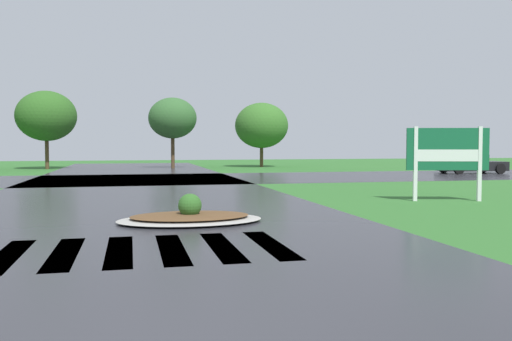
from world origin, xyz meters
name	(u,v)px	position (x,y,z in m)	size (l,w,h in m)	color
asphalt_roadway	(141,215)	(0.00, 10.00, 0.00)	(10.83, 80.00, 0.01)	#2B2B30
asphalt_cross_road	(135,179)	(0.00, 25.00, 0.00)	(90.00, 9.75, 0.01)	#2B2B30
crosswalk_stripes	(146,250)	(0.00, 5.31, 0.00)	(4.95, 2.95, 0.01)	white
estate_billboard	(448,153)	(9.81, 11.45, 1.58)	(2.59, 0.75, 2.43)	white
median_island	(190,217)	(1.12, 8.54, 0.13)	(3.44, 2.24, 0.68)	#9E9B93
car_white_sedan	(470,164)	(20.91, 26.21, 0.58)	(4.24, 2.23, 1.20)	black
background_treeline	(68,117)	(-4.68, 37.92, 3.86)	(35.78, 5.98, 6.37)	#4C3823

